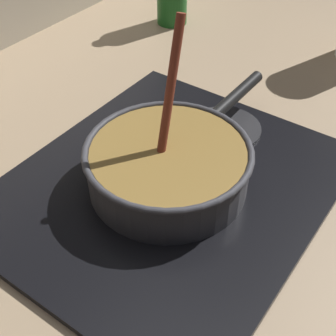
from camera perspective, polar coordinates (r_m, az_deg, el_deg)
name	(u,v)px	position (r m, az deg, el deg)	size (l,w,h in m)	color
ground	(247,255)	(0.74, 9.50, -10.28)	(2.40, 1.60, 0.04)	#9E8466
hob_plate	(168,187)	(0.79, 0.00, -2.28)	(0.56, 0.48, 0.01)	black
burner_ring	(168,182)	(0.78, 0.00, -1.75)	(0.17, 0.17, 0.01)	#592D0C
spare_burner	(225,128)	(0.90, 6.86, 4.81)	(0.14, 0.14, 0.01)	#262628
cooking_pan	(169,165)	(0.76, 0.08, 0.39)	(0.44, 0.27, 0.27)	#38383D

